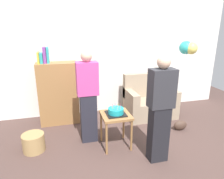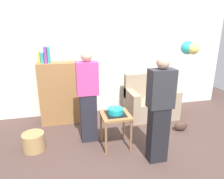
# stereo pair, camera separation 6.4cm
# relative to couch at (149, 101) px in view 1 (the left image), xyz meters

# --- Properties ---
(ground_plane) EXTENTS (8.00, 8.00, 0.00)m
(ground_plane) POSITION_rel_couch_xyz_m (-0.89, -1.46, -0.34)
(ground_plane) COLOR #4C3833
(wall_back) EXTENTS (6.00, 0.10, 2.70)m
(wall_back) POSITION_rel_couch_xyz_m (-0.89, 0.59, 1.01)
(wall_back) COLOR silver
(wall_back) RESTS_ON ground_plane
(couch) EXTENTS (1.10, 0.70, 0.96)m
(couch) POSITION_rel_couch_xyz_m (0.00, 0.00, 0.00)
(couch) COLOR gray
(couch) RESTS_ON ground_plane
(bookshelf) EXTENTS (0.80, 0.36, 1.61)m
(bookshelf) POSITION_rel_couch_xyz_m (-2.00, 0.15, 0.33)
(bookshelf) COLOR olive
(bookshelf) RESTS_ON ground_plane
(side_table) EXTENTS (0.48, 0.48, 0.59)m
(side_table) POSITION_rel_couch_xyz_m (-1.09, -1.03, 0.16)
(side_table) COLOR olive
(side_table) RESTS_ON ground_plane
(birthday_cake) EXTENTS (0.32, 0.32, 0.17)m
(birthday_cake) POSITION_rel_couch_xyz_m (-1.09, -1.03, 0.30)
(birthday_cake) COLOR black
(birthday_cake) RESTS_ON side_table
(person_blowing_candles) EXTENTS (0.36, 0.22, 1.63)m
(person_blowing_candles) POSITION_rel_couch_xyz_m (-1.51, -0.73, 0.49)
(person_blowing_candles) COLOR #23232D
(person_blowing_candles) RESTS_ON ground_plane
(person_holding_cake) EXTENTS (0.36, 0.22, 1.63)m
(person_holding_cake) POSITION_rel_couch_xyz_m (-0.57, -1.55, 0.49)
(person_holding_cake) COLOR black
(person_holding_cake) RESTS_ON ground_plane
(wicker_basket) EXTENTS (0.36, 0.36, 0.30)m
(wicker_basket) POSITION_rel_couch_xyz_m (-2.45, -0.83, -0.19)
(wicker_basket) COLOR #A88451
(wicker_basket) RESTS_ON ground_plane
(handbag) EXTENTS (0.28, 0.14, 0.20)m
(handbag) POSITION_rel_couch_xyz_m (0.31, -0.82, -0.24)
(handbag) COLOR #473328
(handbag) RESTS_ON ground_plane
(balloon_bunch) EXTENTS (0.35, 0.36, 1.69)m
(balloon_bunch) POSITION_rel_couch_xyz_m (0.79, -0.11, 1.20)
(balloon_bunch) COLOR silver
(balloon_bunch) RESTS_ON ground_plane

